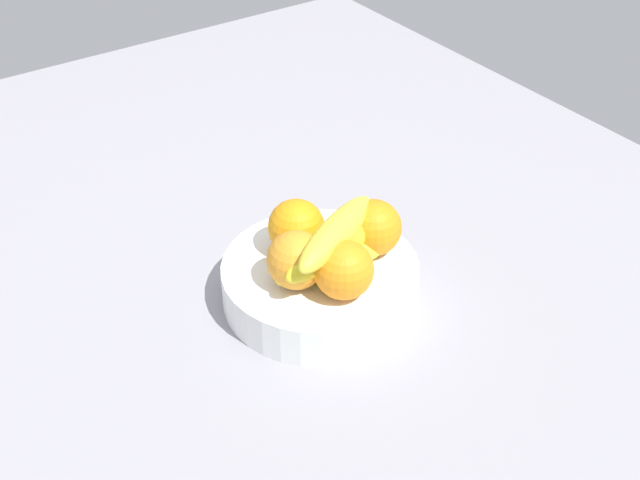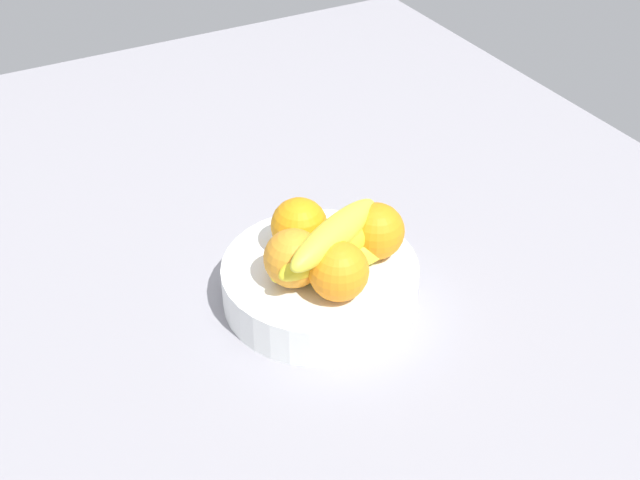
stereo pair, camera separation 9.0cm
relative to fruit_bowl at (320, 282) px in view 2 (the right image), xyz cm
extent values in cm
cube|color=gray|center=(1.31, -2.87, -4.25)|extent=(180.00, 140.00, 3.00)
cylinder|color=white|center=(0.00, 0.00, 0.00)|extent=(25.20, 25.20, 5.51)
sphere|color=orange|center=(-4.35, -0.66, 6.42)|extent=(7.33, 7.33, 7.33)
sphere|color=orange|center=(0.88, -4.37, 6.42)|extent=(7.33, 7.33, 7.33)
sphere|color=orange|center=(6.10, -0.78, 6.42)|extent=(7.33, 7.33, 7.33)
sphere|color=orange|center=(1.05, 7.33, 6.42)|extent=(7.33, 7.33, 7.33)
ellipsoid|color=yellow|center=(2.24, 0.81, 4.75)|extent=(5.12, 17.23, 4.00)
ellipsoid|color=yellow|center=(2.49, 0.43, 6.95)|extent=(7.90, 17.46, 4.00)
ellipsoid|color=yellow|center=(2.60, 0.56, 9.15)|extent=(11.14, 17.01, 4.00)
camera|label=1|loc=(67.55, -46.73, 67.85)|focal=46.47mm
camera|label=2|loc=(72.24, -39.09, 67.85)|focal=46.47mm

